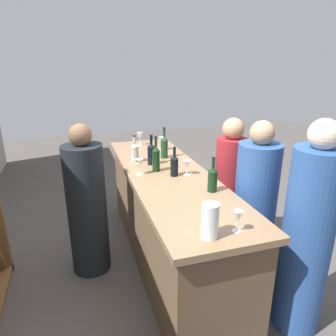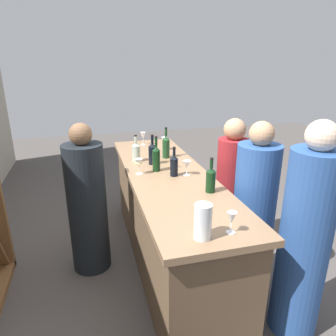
{
  "view_description": "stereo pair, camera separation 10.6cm",
  "coord_description": "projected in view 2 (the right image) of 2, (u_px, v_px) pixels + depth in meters",
  "views": [
    {
      "loc": [
        -2.61,
        0.81,
        1.96
      ],
      "look_at": [
        0.0,
        0.0,
        1.0
      ],
      "focal_mm": 33.18,
      "sensor_mm": 36.0,
      "label": 1
    },
    {
      "loc": [
        -2.64,
        0.71,
        1.96
      ],
      "look_at": [
        0.0,
        0.0,
        1.0
      ],
      "focal_mm": 33.18,
      "sensor_mm": 36.0,
      "label": 2
    }
  ],
  "objects": [
    {
      "name": "wine_glass_near_center",
      "position": [
        187.0,
        165.0,
        2.84
      ],
      "size": [
        0.08,
        0.08,
        0.14
      ],
      "color": "white",
      "rests_on": "bar_counter"
    },
    {
      "name": "person_left_guest",
      "position": [
        304.0,
        242.0,
        2.17
      ],
      "size": [
        0.37,
        0.37,
        1.62
      ],
      "rotation": [
        0.0,
        0.0,
        1.63
      ],
      "color": "#284C8C",
      "rests_on": "ground"
    },
    {
      "name": "wine_bottle_far_right_olive_green",
      "position": [
        166.0,
        146.0,
        3.33
      ],
      "size": [
        0.08,
        0.08,
        0.33
      ],
      "color": "#193D1E",
      "rests_on": "bar_counter"
    },
    {
      "name": "wine_bottle_center_dark_green",
      "position": [
        156.0,
        158.0,
        2.93
      ],
      "size": [
        0.07,
        0.07,
        0.34
      ],
      "color": "black",
      "rests_on": "bar_counter"
    },
    {
      "name": "person_center_guest",
      "position": [
        230.0,
        191.0,
        3.24
      ],
      "size": [
        0.33,
        0.33,
        1.43
      ],
      "rotation": [
        0.0,
        0.0,
        1.66
      ],
      "color": "maroon",
      "rests_on": "ground"
    },
    {
      "name": "wine_bottle_leftmost_dark_green",
      "position": [
        211.0,
        179.0,
        2.47
      ],
      "size": [
        0.08,
        0.08,
        0.29
      ],
      "color": "black",
      "rests_on": "bar_counter"
    },
    {
      "name": "wine_bottle_second_right_near_black",
      "position": [
        152.0,
        153.0,
        3.13
      ],
      "size": [
        0.08,
        0.08,
        0.31
      ],
      "color": "black",
      "rests_on": "bar_counter"
    },
    {
      "name": "wine_glass_near_right",
      "position": [
        232.0,
        219.0,
        1.88
      ],
      "size": [
        0.06,
        0.06,
        0.14
      ],
      "color": "white",
      "rests_on": "bar_counter"
    },
    {
      "name": "person_server_behind",
      "position": [
        87.0,
        206.0,
        2.92
      ],
      "size": [
        0.37,
        0.37,
        1.45
      ],
      "rotation": [
        0.0,
        0.0,
        -1.58
      ],
      "color": "black",
      "rests_on": "ground"
    },
    {
      "name": "person_right_guest",
      "position": [
        253.0,
        215.0,
        2.68
      ],
      "size": [
        0.4,
        0.4,
        1.51
      ],
      "rotation": [
        0.0,
        0.0,
        1.44
      ],
      "color": "#284C8C",
      "rests_on": "ground"
    },
    {
      "name": "wine_bottle_second_left_near_black",
      "position": [
        174.0,
        165.0,
        2.81
      ],
      "size": [
        0.07,
        0.07,
        0.27
      ],
      "color": "black",
      "rests_on": "bar_counter"
    },
    {
      "name": "wine_glass_far_center",
      "position": [
        139.0,
        163.0,
        2.86
      ],
      "size": [
        0.07,
        0.07,
        0.15
      ],
      "color": "white",
      "rests_on": "bar_counter"
    },
    {
      "name": "ground_plane",
      "position": [
        168.0,
        259.0,
        3.23
      ],
      "size": [
        12.0,
        12.0,
        0.0
      ],
      "primitive_type": "plane",
      "color": "#4C4744"
    },
    {
      "name": "wine_bottle_rightmost_clear_pale",
      "position": [
        136.0,
        151.0,
        3.22
      ],
      "size": [
        0.08,
        0.08,
        0.28
      ],
      "color": "#B7C6B2",
      "rests_on": "bar_counter"
    },
    {
      "name": "water_pitcher",
      "position": [
        203.0,
        221.0,
        1.82
      ],
      "size": [
        0.11,
        0.11,
        0.22
      ],
      "color": "silver",
      "rests_on": "bar_counter"
    },
    {
      "name": "wine_glass_far_left",
      "position": [
        143.0,
        136.0,
        3.85
      ],
      "size": [
        0.07,
        0.07,
        0.16
      ],
      "color": "white",
      "rests_on": "bar_counter"
    },
    {
      "name": "wine_glass_near_left",
      "position": [
        164.0,
        141.0,
        3.63
      ],
      "size": [
        0.07,
        0.07,
        0.15
      ],
      "color": "white",
      "rests_on": "bar_counter"
    },
    {
      "name": "bar_counter",
      "position": [
        168.0,
        218.0,
        3.07
      ],
      "size": [
        2.58,
        0.74,
        0.95
      ],
      "color": "brown",
      "rests_on": "ground"
    }
  ]
}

